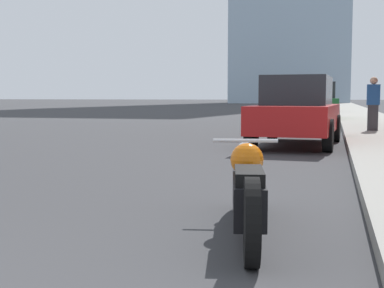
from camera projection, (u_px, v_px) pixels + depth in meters
sidewalk at (355, 111)px, 39.25m from camera, size 2.57×240.00×0.15m
motorcycle at (248, 190)px, 4.44m from camera, size 0.71×2.31×0.74m
parked_car_red at (297, 111)px, 12.38m from camera, size 2.00×4.37×1.61m
parked_car_green at (317, 102)px, 24.62m from camera, size 2.05×4.16×1.80m
parked_car_black at (318, 101)px, 35.95m from camera, size 2.12×4.05×1.70m
parked_car_yellow at (322, 100)px, 45.68m from camera, size 2.12×4.23×1.65m
parked_car_white at (324, 99)px, 56.47m from camera, size 1.98×3.83×1.73m
pedestrian at (373, 104)px, 15.50m from camera, size 0.36×0.22×1.56m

